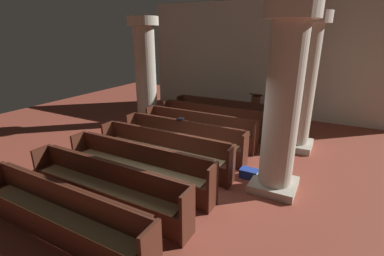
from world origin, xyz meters
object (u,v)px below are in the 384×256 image
object	(u,v)px
pew_row_0	(223,112)
pillar_aisle_rear	(283,101)
kneeler_box_blue	(249,173)
pew_row_1	(212,119)
pew_row_4	(163,149)
pew_row_6	(105,186)
pew_row_3	(183,137)
pew_row_5	(138,165)
lectern	(255,109)
pillar_far_side	(145,70)
pew_row_7	(61,214)
pew_row_2	(199,127)
hymn_book	(180,119)
pillar_aisle_side	(302,82)

from	to	relation	value
pew_row_0	pillar_aisle_rear	distance (m)	4.73
pew_row_0	kneeler_box_blue	size ratio (longest dim) A/B	8.91
pew_row_1	pew_row_4	world-z (taller)	same
pew_row_6	kneeler_box_blue	distance (m)	3.27
pew_row_0	pew_row_3	xyz separation A→B (m)	(0.00, -2.94, 0.00)
pew_row_5	pillar_aisle_rear	bearing A→B (deg)	25.77
lectern	pew_row_1	bearing A→B (deg)	-111.71
kneeler_box_blue	pew_row_3	bearing A→B (deg)	167.96
pillar_far_side	kneeler_box_blue	world-z (taller)	pillar_far_side
pew_row_0	pew_row_3	world-z (taller)	same
pew_row_1	pew_row_7	size ratio (longest dim) A/B	1.00
pew_row_4	kneeler_box_blue	bearing A→B (deg)	14.57
pew_row_2	pew_row_5	xyz separation A→B (m)	(0.00, -2.94, 0.00)
pillar_aisle_rear	kneeler_box_blue	distance (m)	1.98
pew_row_4	hymn_book	world-z (taller)	hymn_book
kneeler_box_blue	hymn_book	bearing A→B (deg)	164.32
pew_row_2	hymn_book	world-z (taller)	hymn_book
pew_row_0	pew_row_1	world-z (taller)	same
pew_row_7	hymn_book	size ratio (longest dim) A/B	17.87
pillar_far_side	pew_row_6	bearing A→B (deg)	-61.27
pew_row_2	pew_row_7	bearing A→B (deg)	-90.00
pillar_aisle_side	lectern	world-z (taller)	pillar_aisle_side
pew_row_1	pillar_aisle_rear	world-z (taller)	pillar_aisle_rear
pew_row_4	pew_row_3	bearing A→B (deg)	90.00
pew_row_4	pillar_far_side	distance (m)	4.18
pew_row_2	pew_row_6	size ratio (longest dim) A/B	1.00
pew_row_0	pew_row_2	distance (m)	1.96
pew_row_5	hymn_book	distance (m)	2.21
pew_row_3	kneeler_box_blue	size ratio (longest dim) A/B	8.91
pew_row_3	pew_row_4	distance (m)	0.98
pew_row_6	pillar_aisle_rear	bearing A→B (deg)	40.21
pew_row_0	pew_row_1	bearing A→B (deg)	-90.00
pew_row_4	lectern	xyz separation A→B (m)	(0.87, 5.13, -0.05)
pew_row_7	hymn_book	bearing A→B (deg)	92.62
pew_row_7	hymn_book	distance (m)	4.14
pew_row_4	hymn_book	distance (m)	1.27
pew_row_4	pew_row_5	xyz separation A→B (m)	(0.00, -0.98, 0.00)
pew_row_7	lectern	bearing A→B (deg)	83.82
pew_row_7	pillar_far_side	size ratio (longest dim) A/B	0.97
pew_row_1	pew_row_3	bearing A→B (deg)	-90.00
hymn_book	pillar_far_side	bearing A→B (deg)	145.32
pew_row_6	pillar_aisle_side	distance (m)	5.83
pew_row_0	pillar_far_side	world-z (taller)	pillar_far_side
pew_row_0	pew_row_1	distance (m)	0.98
pew_row_2	pillar_aisle_side	size ratio (longest dim) A/B	0.97
pew_row_6	kneeler_box_blue	size ratio (longest dim) A/B	8.91
pew_row_1	pew_row_6	distance (m)	4.90
pew_row_1	pew_row_5	bearing A→B (deg)	-90.00
pew_row_0	kneeler_box_blue	world-z (taller)	pew_row_0
pew_row_3	hymn_book	distance (m)	0.52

